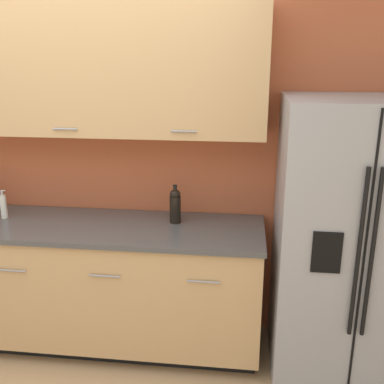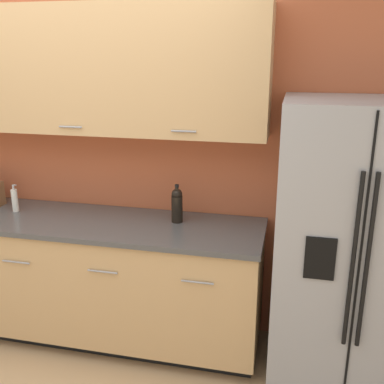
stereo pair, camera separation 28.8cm
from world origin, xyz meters
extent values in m
cube|color=#BC5B38|center=(0.00, 1.38, 1.30)|extent=(10.00, 0.05, 2.60)
cube|color=tan|center=(-0.01, 1.19, 1.91)|extent=(2.54, 0.32, 0.82)
cylinder|color=#99999E|center=(-0.01, 1.02, 1.56)|extent=(0.16, 0.01, 0.01)
cylinder|color=#99999E|center=(0.75, 1.02, 1.56)|extent=(0.16, 0.01, 0.01)
cube|color=black|center=(-0.01, 1.07, 0.04)|extent=(2.51, 0.54, 0.09)
cube|color=tan|center=(-0.01, 1.03, 0.49)|extent=(2.55, 0.62, 0.80)
cube|color=#4C4C4C|center=(-0.01, 1.02, 0.90)|extent=(2.58, 0.64, 0.03)
cylinder|color=#99999E|center=(-0.31, 0.71, 0.71)|extent=(0.20, 0.01, 0.01)
cylinder|color=#99999E|center=(0.30, 0.71, 0.71)|extent=(0.20, 0.01, 0.01)
cylinder|color=#99999E|center=(0.91, 0.71, 0.71)|extent=(0.20, 0.01, 0.01)
cube|color=#9E9EA0|center=(1.80, 0.98, 0.89)|extent=(0.89, 0.72, 1.79)
cube|color=black|center=(1.80, 0.62, 0.89)|extent=(0.01, 0.01, 1.75)
cylinder|color=black|center=(1.76, 0.60, 0.98)|extent=(0.02, 0.02, 0.98)
cylinder|color=black|center=(1.83, 0.60, 0.98)|extent=(0.02, 0.02, 0.98)
cube|color=black|center=(1.60, 0.61, 0.98)|extent=(0.16, 0.01, 0.24)
cylinder|color=black|center=(0.68, 1.12, 1.01)|extent=(0.08, 0.08, 0.19)
sphere|color=black|center=(0.68, 1.12, 1.12)|extent=(0.07, 0.07, 0.07)
cylinder|color=black|center=(0.68, 1.12, 1.14)|extent=(0.02, 0.02, 0.06)
cylinder|color=black|center=(0.68, 1.12, 1.18)|extent=(0.03, 0.03, 0.02)
cylinder|color=silver|center=(-0.52, 1.07, 1.00)|extent=(0.04, 0.04, 0.16)
cylinder|color=#B2B2B5|center=(-0.52, 1.07, 1.10)|extent=(0.02, 0.02, 0.04)
cylinder|color=#B2B2B5|center=(-0.51, 1.07, 1.12)|extent=(0.03, 0.01, 0.01)
camera|label=1|loc=(1.13, -1.70, 2.03)|focal=42.00mm
camera|label=2|loc=(1.42, -1.65, 2.03)|focal=42.00mm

